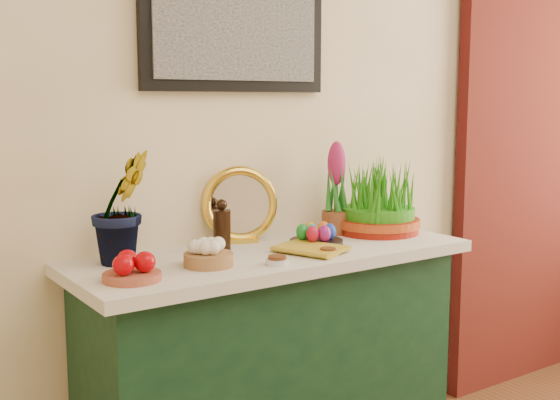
{
  "coord_description": "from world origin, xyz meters",
  "views": [
    {
      "loc": [
        -1.68,
        0.04,
        1.4
      ],
      "look_at": [
        -0.37,
        1.95,
        1.07
      ],
      "focal_mm": 45.0,
      "sensor_mm": 36.0,
      "label": 1
    }
  ],
  "objects_px": {
    "sideboard": "(272,379)",
    "hyacinth_green": "(121,188)",
    "book": "(297,252)",
    "wheatgrass_sabzeh": "(378,203)",
    "mirror": "(240,205)"
  },
  "relations": [
    {
      "from": "sideboard",
      "to": "hyacinth_green",
      "type": "xyz_separation_m",
      "value": [
        -0.49,
        0.11,
        0.7
      ]
    },
    {
      "from": "hyacinth_green",
      "to": "book",
      "type": "xyz_separation_m",
      "value": [
        0.5,
        -0.24,
        -0.22
      ]
    },
    {
      "from": "book",
      "to": "sideboard",
      "type": "bearing_deg",
      "value": 74.49
    },
    {
      "from": "sideboard",
      "to": "wheatgrass_sabzeh",
      "type": "xyz_separation_m",
      "value": [
        0.52,
        0.04,
        0.58
      ]
    },
    {
      "from": "book",
      "to": "wheatgrass_sabzeh",
      "type": "bearing_deg",
      "value": -1.89
    },
    {
      "from": "book",
      "to": "wheatgrass_sabzeh",
      "type": "xyz_separation_m",
      "value": [
        0.51,
        0.17,
        0.1
      ]
    },
    {
      "from": "sideboard",
      "to": "wheatgrass_sabzeh",
      "type": "relative_size",
      "value": 3.96
    },
    {
      "from": "mirror",
      "to": "book",
      "type": "xyz_separation_m",
      "value": [
        0.03,
        -0.32,
        -0.12
      ]
    },
    {
      "from": "hyacinth_green",
      "to": "mirror",
      "type": "relative_size",
      "value": 1.7
    },
    {
      "from": "sideboard",
      "to": "mirror",
      "type": "height_order",
      "value": "mirror"
    },
    {
      "from": "sideboard",
      "to": "mirror",
      "type": "bearing_deg",
      "value": 94.64
    },
    {
      "from": "book",
      "to": "wheatgrass_sabzeh",
      "type": "distance_m",
      "value": 0.54
    },
    {
      "from": "mirror",
      "to": "book",
      "type": "relative_size",
      "value": 1.26
    },
    {
      "from": "mirror",
      "to": "wheatgrass_sabzeh",
      "type": "distance_m",
      "value": 0.55
    },
    {
      "from": "wheatgrass_sabzeh",
      "to": "sideboard",
      "type": "bearing_deg",
      "value": -176.0
    }
  ]
}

